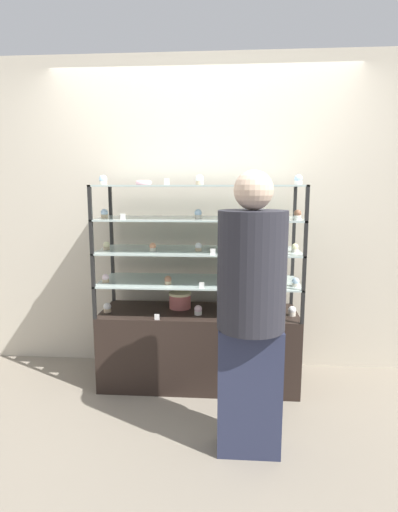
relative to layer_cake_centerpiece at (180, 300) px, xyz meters
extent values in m
plane|color=gray|center=(0.16, -0.07, -0.65)|extent=(20.00, 20.00, 0.00)
cube|color=beige|center=(0.16, 0.33, 0.65)|extent=(8.00, 0.05, 2.60)
cube|color=black|center=(0.16, -0.07, -0.36)|extent=(1.51, 0.52, 0.59)
cube|color=black|center=(-0.59, 0.17, 0.06)|extent=(0.02, 0.02, 0.24)
cube|color=black|center=(0.90, 0.17, 0.06)|extent=(0.02, 0.02, 0.24)
cube|color=black|center=(-0.59, -0.32, 0.06)|extent=(0.02, 0.02, 0.24)
cube|color=black|center=(0.90, -0.32, 0.06)|extent=(0.02, 0.02, 0.24)
cube|color=#B2C6C1|center=(0.16, -0.07, 0.17)|extent=(1.51, 0.52, 0.01)
cube|color=black|center=(-0.59, 0.17, 0.30)|extent=(0.02, 0.02, 0.24)
cube|color=black|center=(0.90, 0.17, 0.30)|extent=(0.02, 0.02, 0.24)
cube|color=black|center=(-0.59, -0.32, 0.30)|extent=(0.02, 0.02, 0.24)
cube|color=black|center=(0.90, -0.32, 0.30)|extent=(0.02, 0.02, 0.24)
cube|color=#B2C6C1|center=(0.16, -0.07, 0.41)|extent=(1.51, 0.52, 0.01)
cube|color=black|center=(-0.59, 0.17, 0.54)|extent=(0.02, 0.02, 0.24)
cube|color=black|center=(0.90, 0.17, 0.54)|extent=(0.02, 0.02, 0.24)
cube|color=black|center=(-0.59, -0.32, 0.54)|extent=(0.02, 0.02, 0.24)
cube|color=black|center=(0.90, -0.32, 0.54)|extent=(0.02, 0.02, 0.24)
cube|color=#B2C6C1|center=(0.16, -0.07, 0.65)|extent=(1.51, 0.52, 0.01)
cube|color=black|center=(-0.59, 0.17, 0.78)|extent=(0.02, 0.02, 0.24)
cube|color=black|center=(0.90, 0.17, 0.78)|extent=(0.02, 0.02, 0.24)
cube|color=black|center=(-0.59, -0.32, 0.78)|extent=(0.02, 0.02, 0.24)
cube|color=black|center=(0.90, -0.32, 0.78)|extent=(0.02, 0.02, 0.24)
cube|color=#B2C6C1|center=(0.16, -0.07, 0.89)|extent=(1.51, 0.52, 0.01)
cylinder|color=#C66660|center=(0.00, 0.00, -0.01)|extent=(0.17, 0.17, 0.11)
cylinder|color=#F4EAB2|center=(0.00, 0.00, 0.05)|extent=(0.18, 0.18, 0.02)
cube|color=beige|center=(0.53, -0.07, 0.20)|extent=(0.23, 0.13, 0.06)
cube|color=#E5996B|center=(0.53, -0.07, 0.24)|extent=(0.23, 0.14, 0.01)
cylinder|color=#CCB28C|center=(-0.55, -0.15, -0.05)|extent=(0.06, 0.06, 0.03)
sphere|color=white|center=(-0.55, -0.15, -0.02)|extent=(0.06, 0.06, 0.06)
cylinder|color=white|center=(0.16, -0.16, -0.05)|extent=(0.06, 0.06, 0.03)
sphere|color=silver|center=(0.16, -0.16, -0.02)|extent=(0.06, 0.06, 0.06)
cylinder|color=beige|center=(0.86, -0.14, -0.05)|extent=(0.06, 0.06, 0.03)
sphere|color=white|center=(0.86, -0.14, -0.02)|extent=(0.06, 0.06, 0.06)
cube|color=white|center=(-0.13, -0.31, -0.04)|extent=(0.04, 0.00, 0.04)
cylinder|color=#CCB28C|center=(-0.54, -0.18, 0.19)|extent=(0.05, 0.05, 0.02)
sphere|color=silver|center=(-0.54, -0.18, 0.22)|extent=(0.05, 0.05, 0.05)
cylinder|color=#CCB28C|center=(-0.06, -0.20, 0.19)|extent=(0.05, 0.05, 0.02)
sphere|color=#8C5B42|center=(-0.06, -0.20, 0.22)|extent=(0.05, 0.05, 0.05)
cylinder|color=beige|center=(0.87, -0.20, 0.19)|extent=(0.05, 0.05, 0.02)
sphere|color=silver|center=(0.87, -0.20, 0.22)|extent=(0.05, 0.05, 0.05)
cube|color=white|center=(0.19, -0.31, 0.20)|extent=(0.04, 0.00, 0.04)
cylinder|color=#CCB28C|center=(-0.54, -0.13, 0.43)|extent=(0.05, 0.05, 0.02)
sphere|color=#F4EAB2|center=(-0.54, -0.13, 0.46)|extent=(0.05, 0.05, 0.05)
cylinder|color=beige|center=(-0.18, -0.16, 0.43)|extent=(0.05, 0.05, 0.02)
sphere|color=#E5996B|center=(-0.18, -0.16, 0.46)|extent=(0.05, 0.05, 0.05)
cylinder|color=#CCB28C|center=(0.16, -0.13, 0.43)|extent=(0.05, 0.05, 0.02)
sphere|color=white|center=(0.16, -0.13, 0.46)|extent=(0.05, 0.05, 0.05)
cylinder|color=beige|center=(0.50, -0.18, 0.43)|extent=(0.05, 0.05, 0.02)
sphere|color=white|center=(0.50, -0.18, 0.46)|extent=(0.05, 0.05, 0.05)
cylinder|color=beige|center=(0.86, -0.13, 0.43)|extent=(0.05, 0.05, 0.02)
sphere|color=#F4EAB2|center=(0.86, -0.13, 0.46)|extent=(0.05, 0.05, 0.05)
cube|color=white|center=(0.27, -0.31, 0.44)|extent=(0.04, 0.00, 0.04)
cylinder|color=#CCB28C|center=(-0.53, -0.18, 0.67)|extent=(0.05, 0.05, 0.03)
sphere|color=silver|center=(-0.53, -0.18, 0.70)|extent=(0.05, 0.05, 0.05)
cylinder|color=beige|center=(0.16, -0.17, 0.67)|extent=(0.05, 0.05, 0.03)
sphere|color=silver|center=(0.16, -0.17, 0.70)|extent=(0.05, 0.05, 0.05)
cylinder|color=white|center=(0.86, -0.18, 0.67)|extent=(0.05, 0.05, 0.03)
sphere|color=#8C5B42|center=(0.86, -0.18, 0.70)|extent=(0.05, 0.05, 0.05)
cube|color=white|center=(-0.36, -0.31, 0.68)|extent=(0.04, 0.00, 0.04)
cylinder|color=beige|center=(-0.55, -0.13, 0.91)|extent=(0.06, 0.06, 0.03)
sphere|color=silver|center=(-0.55, -0.13, 0.94)|extent=(0.06, 0.06, 0.06)
cylinder|color=#CCB28C|center=(0.17, -0.15, 0.91)|extent=(0.06, 0.06, 0.03)
sphere|color=white|center=(0.17, -0.15, 0.94)|extent=(0.06, 0.06, 0.06)
cylinder|color=white|center=(0.86, -0.15, 0.91)|extent=(0.06, 0.06, 0.03)
sphere|color=silver|center=(0.86, -0.15, 0.94)|extent=(0.06, 0.06, 0.06)
cube|color=white|center=(-0.05, -0.31, 0.92)|extent=(0.04, 0.00, 0.04)
torus|color=#EFB2BC|center=(-0.26, -0.05, 0.92)|extent=(0.12, 0.12, 0.04)
cube|color=#282D47|center=(0.51, -0.89, -0.28)|extent=(0.36, 0.20, 0.75)
cylinder|color=#26262D|center=(0.51, -0.89, 0.43)|extent=(0.38, 0.38, 0.66)
sphere|color=beige|center=(0.51, -0.89, 0.86)|extent=(0.21, 0.21, 0.21)
camera|label=1|loc=(0.37, -3.05, 0.87)|focal=28.00mm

